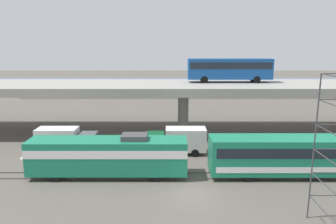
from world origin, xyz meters
name	(u,v)px	position (x,y,z in m)	size (l,w,h in m)	color
ground_plane	(194,195)	(0.00, 0.00, 0.00)	(260.00, 260.00, 0.00)	#565149
rail_strip_near	(191,178)	(0.00, 3.28, 0.06)	(110.00, 0.12, 0.12)	#59544C
rail_strip_far	(190,172)	(0.00, 4.72, 0.06)	(110.00, 0.12, 0.12)	#59544C
train_locomotive	(100,154)	(-8.64, 4.00, 2.19)	(15.99, 3.04, 4.18)	#197A56
train_coach_lead	(315,155)	(11.85, 4.00, 2.17)	(20.07, 3.04, 3.86)	#197A56
highway_overpass	(183,88)	(0.00, 20.00, 6.37)	(96.00, 11.18, 7.04)	gray
transit_bus_on_overpass	(229,68)	(6.71, 21.49, 9.10)	(12.00, 2.68, 3.40)	#14478C
service_truck_west	(178,140)	(-1.02, 10.49, 1.64)	(6.80, 2.46, 3.04)	#0C4C26
service_truck_east	(65,140)	(-14.05, 10.49, 1.64)	(6.80, 2.46, 3.04)	#515459
pier_parking_lot	(176,91)	(0.00, 55.00, 0.84)	(73.51, 12.49, 1.68)	gray
parked_car_0	(230,84)	(13.74, 56.51, 2.45)	(4.70, 1.82, 1.50)	#0C4C26
parked_car_1	(260,84)	(21.67, 57.86, 2.45)	(4.08, 1.85, 1.50)	navy
parked_car_2	(103,86)	(-18.16, 53.74, 2.45)	(4.61, 1.98, 1.50)	#515459
parked_car_3	(279,85)	(25.91, 55.28, 2.45)	(4.65, 1.94, 1.50)	black
parked_car_4	(196,84)	(5.09, 57.49, 2.45)	(4.40, 1.89, 1.50)	#515459
harbor_water	(175,84)	(0.00, 78.00, 0.00)	(140.00, 36.00, 0.01)	#385B7A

